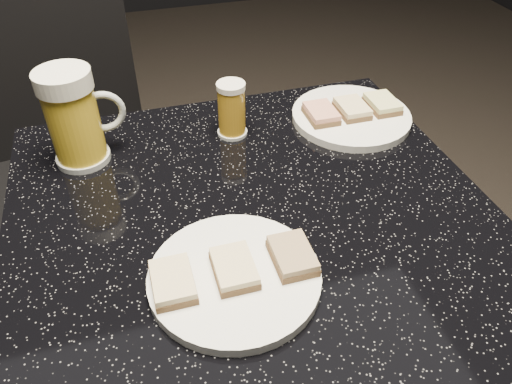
# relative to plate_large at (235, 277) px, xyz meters

# --- Properties ---
(plate_large) EXTENTS (0.22, 0.22, 0.01)m
(plate_large) POSITION_rel_plate_large_xyz_m (0.00, 0.00, 0.00)
(plate_large) COLOR white
(plate_large) RESTS_ON table
(plate_small) EXTENTS (0.22, 0.22, 0.01)m
(plate_small) POSITION_rel_plate_large_xyz_m (0.30, 0.31, 0.00)
(plate_small) COLOR white
(plate_small) RESTS_ON table
(table) EXTENTS (0.70, 0.70, 0.75)m
(table) POSITION_rel_plate_large_xyz_m (0.06, 0.10, -0.25)
(table) COLOR black
(table) RESTS_ON floor
(beer_mug) EXTENTS (0.13, 0.09, 0.16)m
(beer_mug) POSITION_rel_plate_large_xyz_m (-0.17, 0.32, 0.07)
(beer_mug) COLOR silver
(beer_mug) RESTS_ON table
(beer_tumbler) EXTENTS (0.05, 0.05, 0.10)m
(beer_tumbler) POSITION_rel_plate_large_xyz_m (0.08, 0.33, 0.04)
(beer_tumbler) COLOR white
(beer_tumbler) RESTS_ON table
(chair) EXTENTS (0.48, 0.48, 0.88)m
(chair) POSITION_rel_plate_large_xyz_m (-0.24, 0.71, -0.26)
(chair) COLOR black
(chair) RESTS_ON floor
(canapes_on_plate_large) EXTENTS (0.20, 0.07, 0.02)m
(canapes_on_plate_large) POSITION_rel_plate_large_xyz_m (0.00, 0.00, 0.02)
(canapes_on_plate_large) COLOR #4C3521
(canapes_on_plate_large) RESTS_ON plate_large
(canapes_on_plate_small) EXTENTS (0.17, 0.07, 0.02)m
(canapes_on_plate_small) POSITION_rel_plate_large_xyz_m (0.30, 0.31, 0.02)
(canapes_on_plate_small) COLOR #4C3521
(canapes_on_plate_small) RESTS_ON plate_small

